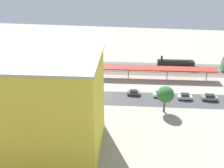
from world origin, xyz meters
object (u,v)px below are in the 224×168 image
street_tree_1 (1,82)px  parked_car_3 (134,93)px  parked_car_0 (209,98)px  construction_building (14,104)px  parked_car_1 (185,97)px  freight_coach_far (59,60)px  parked_car_2 (160,95)px  locomotive (177,64)px  platform_canopy_near (129,68)px  traffic_light (77,76)px  street_tree_0 (2,87)px  street_tree_3 (10,86)px  street_tree_2 (165,95)px  box_truck_0 (38,105)px

street_tree_1 → parked_car_3: bearing=-169.6°
parked_car_0 → construction_building: (47.65, 27.70, 9.85)m
parked_car_1 → parked_car_3: parked_car_1 is taller
freight_coach_far → parked_car_2: 43.71m
locomotive → parked_car_0: bearing=107.2°
parked_car_3 → parked_car_0: bearing=-180.0°
platform_canopy_near → construction_building: construction_building is taller
freight_coach_far → traffic_light: (-12.31, 17.63, 1.58)m
parked_car_0 → street_tree_0: (62.61, 9.08, 3.62)m
parked_car_3 → construction_building: 38.15m
parked_car_2 → street_tree_1: (48.45, 7.41, 4.58)m
street_tree_3 → street_tree_2: bearing=179.2°
locomotive → freight_coach_far: bearing=6.9°
platform_canopy_near → traffic_light: bearing=36.2°
parked_car_3 → locomotive: bearing=-122.6°
street_tree_0 → freight_coach_far: bearing=-106.3°
street_tree_0 → locomotive: bearing=-148.5°
street_tree_3 → locomotive: bearing=-148.3°
street_tree_3 → traffic_light: (-18.30, -9.34, 0.34)m
platform_canopy_near → parked_car_1: 23.21m
parked_car_3 → box_truck_0: box_truck_0 is taller
parked_car_3 → street_tree_1: street_tree_1 is taller
box_truck_0 → freight_coach_far: bearing=-81.8°
platform_canopy_near → construction_building: (21.50, 40.67, 6.72)m
platform_canopy_near → box_truck_0: bearing=47.7°
parked_car_1 → street_tree_0: bearing=8.9°
box_truck_0 → construction_building: bearing=98.4°
parked_car_1 → construction_building: 49.51m
locomotive → traffic_light: (34.50, 23.33, 2.89)m
parked_car_0 → parked_car_3: size_ratio=1.17×
parked_car_1 → street_tree_3: 53.57m
parked_car_0 → parked_car_2: bearing=0.1°
parked_car_1 → traffic_light: 34.88m
street_tree_0 → street_tree_3: (-2.21, -1.05, -0.01)m
construction_building → locomotive: bearing=-131.8°
parked_car_2 → construction_building: (32.55, 27.68, 9.92)m
parked_car_0 → traffic_light: (42.10, -1.31, 3.95)m
street_tree_1 → parked_car_2: bearing=-171.3°
locomotive → street_tree_1: 64.58m
freight_coach_far → street_tree_0: 29.22m
platform_canopy_near → parked_car_2: bearing=130.4°
platform_canopy_near → parked_car_0: size_ratio=12.93×
parked_car_0 → box_truck_0: (49.83, 13.02, 0.77)m
freight_coach_far → parked_car_0: size_ratio=3.96×
platform_canopy_near → box_truck_0: 35.23m
street_tree_3 → construction_building: bearing=123.0°
street_tree_0 → street_tree_1: 2.10m
box_truck_0 → street_tree_3: 12.03m
locomotive → box_truck_0: bearing=41.7°
street_tree_3 → parked_car_1: bearing=-171.9°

